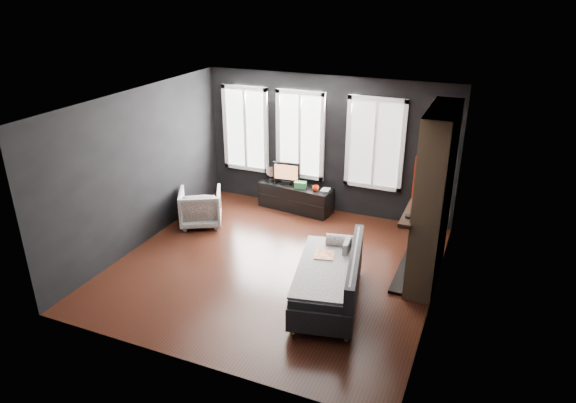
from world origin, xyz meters
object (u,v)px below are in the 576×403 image
at_px(media_console, 296,197).
at_px(mug, 316,188).
at_px(sofa, 328,276).
at_px(monitor, 286,172).
at_px(mantel_vase, 421,188).
at_px(armchair, 201,205).
at_px(book, 322,184).

relative_size(media_console, mug, 11.52).
xyz_separation_m(sofa, monitor, (-1.86, 2.86, 0.36)).
height_order(mug, mantel_vase, mantel_vase).
xyz_separation_m(mug, mantel_vase, (2.13, -1.07, 0.73)).
xyz_separation_m(media_console, monitor, (-0.22, 0.02, 0.51)).
relative_size(sofa, mantel_vase, 10.87).
height_order(sofa, armchair, sofa).
bearing_deg(mug, monitor, 168.14).
height_order(media_console, mantel_vase, mantel_vase).
xyz_separation_m(mug, book, (0.09, 0.11, 0.04)).
xyz_separation_m(armchair, mug, (1.87, 1.22, 0.20)).
relative_size(sofa, monitor, 3.42).
relative_size(armchair, mug, 5.87).
height_order(sofa, monitor, monitor).
height_order(sofa, book, sofa).
xyz_separation_m(monitor, book, (0.77, -0.03, -0.14)).
distance_m(sofa, mug, 2.97).
bearing_deg(media_console, mantel_vase, -17.11).
xyz_separation_m(sofa, book, (-1.09, 2.83, 0.22)).
bearing_deg(mug, media_console, 165.65).
bearing_deg(sofa, armchair, 142.29).
bearing_deg(mug, book, 51.48).
xyz_separation_m(media_console, mantel_vase, (2.59, -1.19, 1.05)).
bearing_deg(armchair, monitor, -159.66).
distance_m(monitor, book, 0.78).
bearing_deg(book, sofa, -68.83).
bearing_deg(media_console, monitor, -178.87).
height_order(monitor, book, monitor).
distance_m(sofa, armchair, 3.40).
bearing_deg(mantel_vase, book, 149.97).
xyz_separation_m(monitor, mantel_vase, (2.81, -1.21, 0.54)).
height_order(monitor, mug, monitor).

